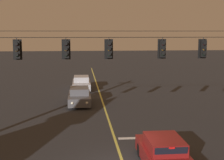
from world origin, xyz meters
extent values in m
cube|color=#D1C64C|center=(0.00, 10.86, 0.00)|extent=(0.14, 60.00, 0.01)
cube|color=silver|center=(1.90, 4.26, 0.00)|extent=(3.40, 0.36, 0.01)
cylinder|color=black|center=(0.00, 4.86, 5.67)|extent=(15.43, 0.03, 0.03)
cylinder|color=black|center=(0.00, 4.86, 6.02)|extent=(15.43, 0.02, 0.02)
cylinder|color=black|center=(-5.30, 4.86, 5.58)|extent=(0.04, 0.04, 0.18)
cube|color=black|center=(-5.30, 4.86, 5.01)|extent=(0.32, 0.26, 0.96)
cube|color=black|center=(-5.30, 5.01, 5.01)|extent=(0.48, 0.03, 1.12)
sphere|color=#380A0A|center=(-5.30, 4.70, 5.29)|extent=(0.17, 0.17, 0.17)
cylinder|color=black|center=(-5.30, 4.66, 5.34)|extent=(0.20, 0.10, 0.20)
sphere|color=orange|center=(-5.30, 4.70, 5.01)|extent=(0.17, 0.17, 0.17)
cylinder|color=black|center=(-5.30, 4.66, 5.05)|extent=(0.20, 0.10, 0.20)
sphere|color=black|center=(-5.30, 4.70, 4.72)|extent=(0.17, 0.17, 0.17)
cylinder|color=black|center=(-5.30, 4.66, 4.76)|extent=(0.20, 0.10, 0.20)
cylinder|color=black|center=(-2.65, 4.86, 5.58)|extent=(0.04, 0.04, 0.18)
cube|color=black|center=(-2.65, 4.86, 5.01)|extent=(0.32, 0.26, 0.96)
cube|color=black|center=(-2.65, 5.01, 5.01)|extent=(0.48, 0.03, 1.12)
sphere|color=#380A0A|center=(-2.65, 4.70, 5.29)|extent=(0.17, 0.17, 0.17)
cylinder|color=black|center=(-2.65, 4.66, 5.34)|extent=(0.20, 0.10, 0.20)
sphere|color=orange|center=(-2.65, 4.70, 5.01)|extent=(0.17, 0.17, 0.17)
cylinder|color=black|center=(-2.65, 4.66, 5.05)|extent=(0.20, 0.10, 0.20)
sphere|color=black|center=(-2.65, 4.70, 4.72)|extent=(0.17, 0.17, 0.17)
cylinder|color=black|center=(-2.65, 4.66, 4.76)|extent=(0.20, 0.10, 0.20)
cylinder|color=black|center=(-0.27, 4.86, 5.58)|extent=(0.04, 0.04, 0.18)
cube|color=black|center=(-0.27, 4.86, 5.01)|extent=(0.32, 0.26, 0.96)
cube|color=black|center=(-0.27, 5.01, 5.01)|extent=(0.48, 0.03, 1.12)
sphere|color=#380A0A|center=(-0.27, 4.70, 5.29)|extent=(0.17, 0.17, 0.17)
cylinder|color=black|center=(-0.27, 4.66, 5.34)|extent=(0.20, 0.10, 0.20)
sphere|color=orange|center=(-0.27, 4.70, 5.01)|extent=(0.17, 0.17, 0.17)
cylinder|color=black|center=(-0.27, 4.66, 5.05)|extent=(0.20, 0.10, 0.20)
sphere|color=black|center=(-0.27, 4.70, 4.72)|extent=(0.17, 0.17, 0.17)
cylinder|color=black|center=(-0.27, 4.66, 4.76)|extent=(0.20, 0.10, 0.20)
cylinder|color=black|center=(2.78, 4.86, 5.58)|extent=(0.04, 0.04, 0.18)
cube|color=black|center=(2.78, 4.86, 5.01)|extent=(0.32, 0.26, 0.96)
cube|color=black|center=(2.78, 5.01, 5.01)|extent=(0.48, 0.03, 1.12)
sphere|color=#380A0A|center=(2.78, 4.70, 5.29)|extent=(0.17, 0.17, 0.17)
cylinder|color=black|center=(2.78, 4.66, 5.34)|extent=(0.20, 0.10, 0.20)
sphere|color=orange|center=(2.78, 4.70, 5.01)|extent=(0.17, 0.17, 0.17)
cylinder|color=black|center=(2.78, 4.66, 5.05)|extent=(0.20, 0.10, 0.20)
sphere|color=black|center=(2.78, 4.70, 4.72)|extent=(0.17, 0.17, 0.17)
cylinder|color=black|center=(2.78, 4.66, 4.76)|extent=(0.20, 0.10, 0.20)
cylinder|color=black|center=(5.17, 4.86, 5.58)|extent=(0.04, 0.04, 0.18)
cube|color=black|center=(5.17, 4.86, 5.01)|extent=(0.32, 0.26, 0.96)
cube|color=black|center=(5.17, 5.01, 5.01)|extent=(0.48, 0.03, 1.12)
sphere|color=#380A0A|center=(5.17, 4.70, 5.29)|extent=(0.17, 0.17, 0.17)
cylinder|color=black|center=(5.17, 4.66, 5.34)|extent=(0.20, 0.10, 0.20)
sphere|color=orange|center=(5.17, 4.70, 5.01)|extent=(0.17, 0.17, 0.17)
cylinder|color=black|center=(5.17, 4.66, 5.05)|extent=(0.20, 0.10, 0.20)
sphere|color=black|center=(5.17, 4.70, 4.72)|extent=(0.17, 0.17, 0.17)
cylinder|color=black|center=(5.17, 4.66, 4.76)|extent=(0.20, 0.10, 0.20)
cube|color=maroon|center=(1.74, 0.17, 0.51)|extent=(1.80, 4.30, 0.68)
cube|color=maroon|center=(1.74, 0.05, 1.12)|extent=(1.51, 2.15, 0.54)
cube|color=black|center=(1.74, 0.98, 1.12)|extent=(1.40, 0.21, 0.48)
cube|color=black|center=(1.74, -1.02, 1.12)|extent=(1.37, 0.18, 0.46)
cylinder|color=black|center=(0.94, 1.50, 0.32)|extent=(0.22, 0.64, 0.64)
cylinder|color=black|center=(2.53, 1.50, 0.32)|extent=(0.22, 0.64, 0.64)
cube|color=red|center=(1.74, -1.12, 1.35)|extent=(0.24, 0.04, 0.06)
cube|color=#4C4C51|center=(-1.97, 13.45, 0.51)|extent=(1.80, 4.30, 0.68)
cube|color=#4C4C51|center=(-1.97, 13.57, 1.12)|extent=(1.51, 2.15, 0.54)
cube|color=black|center=(-1.97, 12.63, 1.12)|extent=(1.40, 0.21, 0.48)
cube|color=black|center=(-1.97, 14.63, 1.12)|extent=(1.37, 0.18, 0.46)
cylinder|color=black|center=(-1.17, 12.11, 0.32)|extent=(0.22, 0.64, 0.64)
cylinder|color=black|center=(-2.76, 12.11, 0.32)|extent=(0.22, 0.64, 0.64)
cylinder|color=black|center=(-1.17, 14.78, 0.32)|extent=(0.22, 0.64, 0.64)
cylinder|color=black|center=(-2.76, 14.78, 0.32)|extent=(0.22, 0.64, 0.64)
sphere|color=white|center=(-1.41, 11.28, 0.57)|extent=(0.20, 0.20, 0.20)
sphere|color=white|center=(-2.52, 11.28, 0.57)|extent=(0.20, 0.20, 0.20)
cube|color=#A5A5AD|center=(-1.77, 20.45, 0.51)|extent=(1.80, 4.30, 0.68)
cube|color=#A5A5AD|center=(-1.77, 20.57, 1.12)|extent=(1.51, 2.15, 0.54)
cube|color=black|center=(-1.77, 19.63, 1.12)|extent=(1.40, 0.21, 0.48)
cube|color=black|center=(-1.77, 21.63, 1.12)|extent=(1.37, 0.18, 0.46)
cylinder|color=black|center=(-0.97, 19.12, 0.32)|extent=(0.22, 0.64, 0.64)
cylinder|color=black|center=(-2.56, 19.12, 0.32)|extent=(0.22, 0.64, 0.64)
cylinder|color=black|center=(-0.97, 21.78, 0.32)|extent=(0.22, 0.64, 0.64)
cylinder|color=black|center=(-2.56, 21.78, 0.32)|extent=(0.22, 0.64, 0.64)
sphere|color=white|center=(-1.21, 18.28, 0.57)|extent=(0.20, 0.20, 0.20)
sphere|color=white|center=(-2.32, 18.28, 0.57)|extent=(0.20, 0.20, 0.20)
camera|label=1|loc=(-1.91, -13.52, 5.99)|focal=52.83mm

